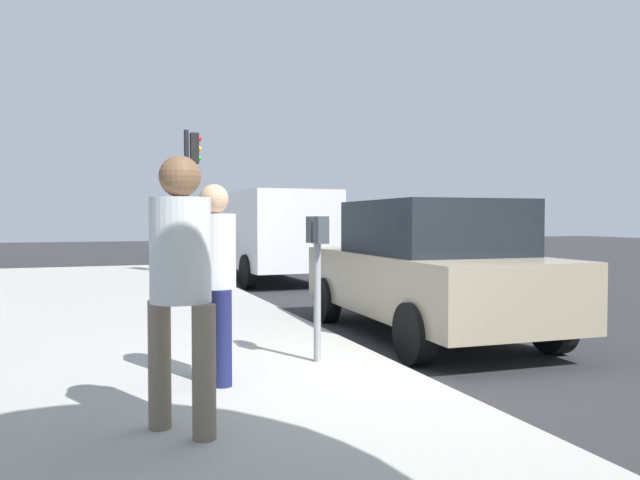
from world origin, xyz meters
The scene contains 8 objects.
ground_plane centered at (0.00, 0.00, 0.00)m, with size 80.00×80.00×0.00m, color #2B2B2D.
sidewalk_slab centered at (0.00, 3.00, 0.07)m, with size 28.00×6.00×0.15m, color #A8A59E.
parking_meter centered at (0.25, 0.71, 1.17)m, with size 0.36×0.12×1.41m.
pedestrian_at_meter centered at (-0.15, 1.78, 1.12)m, with size 0.51×0.37×1.68m.
pedestrian_bystander centered at (-1.35, 2.22, 1.21)m, with size 0.46×0.39×1.79m.
parked_sedan_near centered at (1.70, -1.35, 0.89)m, with size 4.47×2.10×1.77m.
parked_van_far centered at (9.62, -1.35, 1.26)m, with size 5.27×2.26×2.18m.
traffic_signal centered at (10.23, 0.42, 2.58)m, with size 0.24×0.44×3.60m.
Camera 1 is at (-5.36, 2.75, 1.53)m, focal length 34.73 mm.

